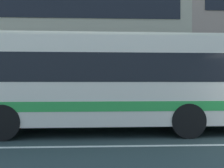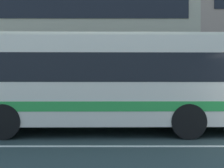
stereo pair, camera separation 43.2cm
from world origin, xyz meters
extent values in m
cube|color=#264A28|center=(-3.90, 5.35, 0.51)|extent=(22.14, 1.10, 1.02)
cube|color=#BAAB8F|center=(-8.50, 15.48, 5.77)|extent=(18.81, 10.56, 11.54)
cube|color=beige|center=(-3.11, 2.05, 1.64)|extent=(11.10, 2.61, 2.58)
cube|color=black|center=(-3.11, 2.05, 2.03)|extent=(10.44, 2.62, 0.83)
cube|color=green|center=(-3.11, 2.05, 0.93)|extent=(10.88, 2.63, 0.28)
cube|color=beige|center=(-3.11, 2.05, 2.99)|extent=(10.65, 2.21, 0.12)
cylinder|color=black|center=(-7.63, 0.86, 0.50)|extent=(1.00, 0.29, 1.00)
cylinder|color=black|center=(-7.66, 3.12, 0.50)|extent=(1.00, 0.29, 1.00)
cylinder|color=black|center=(-2.41, 0.92, 0.50)|extent=(1.00, 0.29, 1.00)
cylinder|color=black|center=(-2.44, 3.19, 0.50)|extent=(1.00, 0.29, 1.00)
camera|label=1|loc=(-5.01, -6.94, 1.61)|focal=44.61mm
camera|label=2|loc=(-4.58, -6.96, 1.61)|focal=44.61mm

